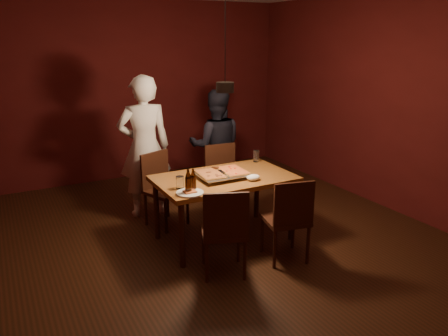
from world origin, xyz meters
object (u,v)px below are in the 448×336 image
diner_white (144,147)px  diner_dark (216,146)px  beer_bottle_b (193,180)px  plate_slice (190,193)px  chair_far_right (223,173)px  pizza_tray (222,175)px  beer_bottle_a (188,181)px  chair_near_right (289,213)px  dining_table (224,183)px  chair_near_left (225,225)px  pendant_lamp (225,86)px  chair_far_left (161,182)px

diner_white → diner_dark: 1.06m
diner_dark → diner_white: bearing=29.1°
beer_bottle_b → plate_slice: bearing=-134.0°
chair_far_right → diner_white: size_ratio=0.27×
pizza_tray → beer_bottle_a: beer_bottle_a is taller
chair_near_right → plate_slice: chair_near_right is taller
dining_table → diner_white: diner_white is taller
chair_near_left → pendant_lamp: (0.29, 0.54, 1.22)m
dining_table → beer_bottle_a: (-0.56, -0.30, 0.20)m
diner_dark → plate_slice: bearing=79.5°
chair_near_left → pizza_tray: bearing=84.8°
chair_far_right → pizza_tray: chair_far_right is taller
diner_dark → pizza_tray: bearing=90.3°
beer_bottle_b → plate_slice: size_ratio=0.82×
beer_bottle_a → chair_near_right: bearing=-28.1°
chair_near_right → chair_far_right: bearing=100.4°
chair_near_right → pizza_tray: (-0.35, 0.76, 0.24)m
pizza_tray → pendant_lamp: size_ratio=0.50×
dining_table → pizza_tray: 0.10m
pizza_tray → diner_white: diner_white is taller
chair_far_left → diner_dark: diner_dark is taller
chair_far_right → diner_dark: (0.14, 0.47, 0.24)m
chair_near_right → pizza_tray: chair_near_right is taller
pizza_tray → diner_white: 1.25m
pizza_tray → beer_bottle_b: 0.52m
chair_far_left → pizza_tray: 0.92m
chair_near_right → diner_dark: (0.19, 1.98, 0.24)m
beer_bottle_b → chair_near_left: bearing=-78.0°
diner_dark → dining_table: bearing=91.3°
beer_bottle_b → diner_white: size_ratio=0.12×
chair_far_right → diner_dark: 0.55m
chair_far_right → pizza_tray: 0.89m
chair_far_right → pendant_lamp: bearing=68.1°
chair_far_right → beer_bottle_b: bearing=53.8°
plate_slice → diner_dark: bearing=55.0°
beer_bottle_a → diner_white: diner_white is taller
chair_far_left → pizza_tray: bearing=98.0°
plate_slice → pendant_lamp: 1.11m
dining_table → pendant_lamp: 1.10m
chair_near_left → pizza_tray: chair_near_left is taller
pizza_tray → beer_bottle_b: beer_bottle_b is taller
diner_white → plate_slice: bearing=97.5°
chair_far_left → beer_bottle_b: size_ratio=2.44×
beer_bottle_a → pendant_lamp: (0.47, 0.11, 0.89)m
chair_near_right → pizza_tray: 0.88m
beer_bottle_a → beer_bottle_b: 0.10m
pizza_tray → pendant_lamp: bearing=-108.5°
dining_table → chair_far_right: chair_far_right is taller
dining_table → diner_dark: bearing=66.8°
pizza_tray → dining_table: bearing=16.6°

